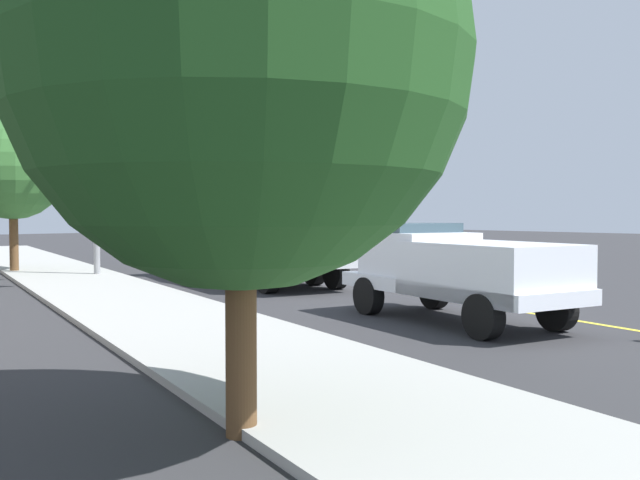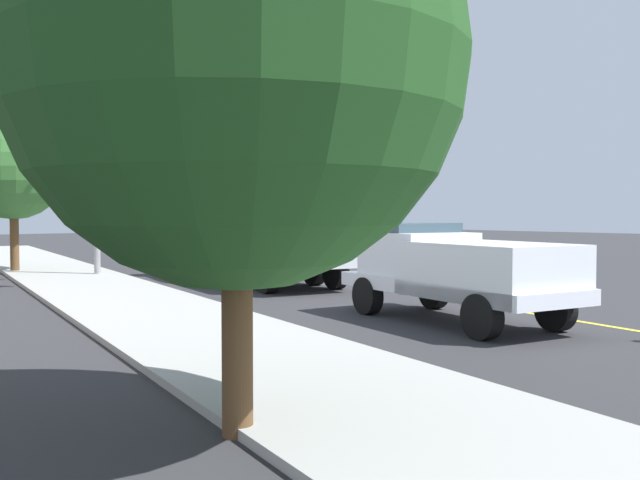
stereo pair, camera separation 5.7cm
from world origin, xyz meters
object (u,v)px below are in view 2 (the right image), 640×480
at_px(passing_minivan, 299,242).
at_px(traffic_cone_mid_front, 257,260).
at_px(utility_bucket_truck, 260,234).
at_px(traffic_signal_mast, 108,123).
at_px(service_pickup_truck, 456,269).

distance_m(passing_minivan, traffic_cone_mid_front, 3.70).
height_order(utility_bucket_truck, traffic_signal_mast, traffic_signal_mast).
bearing_deg(traffic_cone_mid_front, utility_bucket_truck, 145.25).
bearing_deg(utility_bucket_truck, service_pickup_truck, 168.64).
distance_m(service_pickup_truck, traffic_signal_mast, 13.80).
bearing_deg(service_pickup_truck, traffic_cone_mid_front, -18.93).
xyz_separation_m(service_pickup_truck, traffic_signal_mast, (13.06, 1.64, 4.14)).
xyz_separation_m(passing_minivan, traffic_cone_mid_front, (-1.48, 3.35, -0.54)).
xyz_separation_m(utility_bucket_truck, service_pickup_truck, (-9.51, 1.91, -0.49)).
bearing_deg(traffic_cone_mid_front, passing_minivan, -66.21).
xyz_separation_m(utility_bucket_truck, traffic_cone_mid_front, (3.85, -2.67, -1.17)).
xyz_separation_m(service_pickup_truck, traffic_cone_mid_front, (13.35, -4.58, -0.69)).
xyz_separation_m(traffic_cone_mid_front, traffic_signal_mast, (-0.29, 6.22, 4.82)).
bearing_deg(service_pickup_truck, passing_minivan, -28.14).
bearing_deg(utility_bucket_truck, traffic_cone_mid_front, -34.75).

